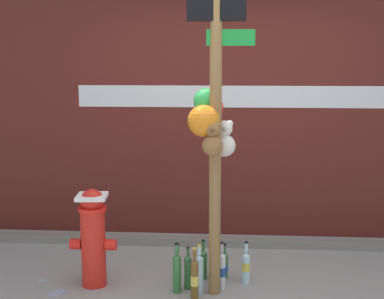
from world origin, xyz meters
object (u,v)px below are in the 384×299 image
Objects in this scene: bottle_0 at (217,266)px; memorial_post at (213,107)px; fire_hydrant at (93,235)px; bottle_5 at (199,272)px; bottle_1 at (246,266)px; bottle_7 at (203,263)px; bottle_6 at (195,278)px; bottle_4 at (224,265)px; bottle_8 at (222,270)px; bottle_3 at (177,272)px; bottle_2 at (188,271)px.

memorial_post is at bearing -102.09° from bottle_0.
bottle_5 is at bearing -6.26° from fire_hydrant.
bottle_7 is (-0.36, 0.07, -0.01)m from bottle_1.
memorial_post reaches higher than bottle_6.
bottle_4 is at bearing 11.48° from fire_hydrant.
bottle_8 is at bearing -50.98° from bottle_7.
bottle_6 is (-0.13, -0.13, -1.33)m from memorial_post.
bottle_3 is (-0.56, -0.22, 0.03)m from bottle_1.
bottle_5 is at bearing 72.79° from bottle_6.
bottle_0 is 0.10m from bottle_4.
bottle_5 reaches higher than bottle_8.
memorial_post is 1.34m from bottle_6.
fire_hydrant reaches higher than bottle_3.
bottle_7 is (-0.08, 0.26, -1.36)m from memorial_post.
bottle_5 is 1.01× the size of bottle_8.
fire_hydrant is at bearing -174.44° from bottle_1.
bottle_7 is (-0.18, -0.03, 0.02)m from bottle_4.
bottle_4 is 0.18m from bottle_7.
bottle_0 is 0.39m from bottle_3.
bottle_8 is (0.16, -0.20, 0.02)m from bottle_7.
bottle_2 reaches higher than bottle_4.
bottle_5 is 0.11m from bottle_6.
bottle_4 is 0.77× the size of bottle_8.
bottle_7 is (0.05, 0.39, -0.03)m from bottle_6.
bottle_7 is at bearing 55.25° from bottle_3.
bottle_6 is (-0.41, -0.32, 0.02)m from bottle_1.
bottle_4 is at bearing 152.37° from bottle_1.
fire_hydrant is 0.75m from bottle_3.
bottle_0 is 0.24m from bottle_1.
bottle_1 is 0.88× the size of bottle_3.
bottle_1 reaches higher than bottle_7.
bottle_1 is 0.50m from bottle_2.
bottle_3 is 1.34× the size of bottle_4.
fire_hydrant reaches higher than bottle_8.
bottle_8 is at bearing 26.34° from bottle_5.
bottle_5 reaches higher than bottle_7.
memorial_post is at bearing 5.38° from bottle_3.
fire_hydrant is at bearing -168.52° from bottle_4.
bottle_4 is (0.10, 0.29, -1.38)m from memorial_post.
bottle_3 is at bearing -7.61° from fire_hydrant.
bottle_3 is (-0.32, -0.23, 0.04)m from bottle_0.
bottle_7 is at bearing -171.15° from bottle_4.
bottle_6 is (0.15, -0.10, -0.01)m from bottle_3.
memorial_post reaches higher than bottle_7.
memorial_post is at bearing -108.98° from bottle_4.
bottle_6 is 0.28m from bottle_8.
bottle_3 is (-0.28, -0.03, -1.33)m from memorial_post.
bottle_1 is 0.60m from bottle_3.
bottle_4 is at bearing 57.09° from bottle_0.
bottle_6 is (0.07, -0.18, 0.02)m from bottle_2.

